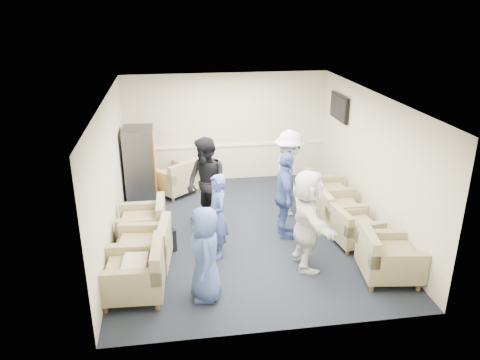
{
  "coord_description": "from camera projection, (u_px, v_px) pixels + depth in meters",
  "views": [
    {
      "loc": [
        -1.35,
        -8.2,
        4.36
      ],
      "look_at": [
        -0.08,
        0.2,
        1.04
      ],
      "focal_mm": 35.0,
      "sensor_mm": 36.0,
      "label": 1
    }
  ],
  "objects": [
    {
      "name": "pillow",
      "position": [
        135.0,
        264.0,
        7.13
      ],
      "size": [
        0.4,
        0.51,
        0.14
      ],
      "primitive_type": "cube",
      "rotation": [
        0.0,
        0.0,
        -1.64
      ],
      "color": "beige",
      "rests_on": "armchair_left_near"
    },
    {
      "name": "tv",
      "position": [
        339.0,
        107.0,
        10.58
      ],
      "size": [
        0.1,
        1.0,
        0.58
      ],
      "color": "black",
      "rests_on": "right_wall"
    },
    {
      "name": "back_wall",
      "position": [
        226.0,
        128.0,
        11.6
      ],
      "size": [
        5.0,
        0.02,
        2.7
      ],
      "primitive_type": "cube",
      "color": "beige",
      "rests_on": "floor"
    },
    {
      "name": "armchair_left_near",
      "position": [
        137.0,
        275.0,
        7.2
      ],
      "size": [
        0.99,
        0.99,
        0.76
      ],
      "rotation": [
        0.0,
        0.0,
        -1.63
      ],
      "color": "#897F58",
      "rests_on": "floor"
    },
    {
      "name": "armchair_right_far",
      "position": [
        325.0,
        195.0,
        10.13
      ],
      "size": [
        0.94,
        0.94,
        0.73
      ],
      "rotation": [
        0.0,
        0.0,
        1.54
      ],
      "color": "#897F58",
      "rests_on": "floor"
    },
    {
      "name": "person_front_right",
      "position": [
        307.0,
        220.0,
        7.84
      ],
      "size": [
        0.54,
        1.65,
        1.77
      ],
      "primitive_type": "imported",
      "rotation": [
        0.0,
        0.0,
        1.58
      ],
      "color": "white",
      "rests_on": "floor"
    },
    {
      "name": "armchair_left_far",
      "position": [
        145.0,
        224.0,
        8.87
      ],
      "size": [
        0.9,
        0.9,
        0.7
      ],
      "rotation": [
        0.0,
        0.0,
        -1.59
      ],
      "color": "#897F58",
      "rests_on": "floor"
    },
    {
      "name": "backpack",
      "position": [
        167.0,
        238.0,
        8.54
      ],
      "size": [
        0.35,
        0.3,
        0.51
      ],
      "rotation": [
        0.0,
        0.0,
        0.35
      ],
      "color": "black",
      "rests_on": "floor"
    },
    {
      "name": "armchair_right_midnear",
      "position": [
        353.0,
        229.0,
        8.75
      ],
      "size": [
        0.89,
        0.89,
        0.63
      ],
      "rotation": [
        0.0,
        0.0,
        1.7
      ],
      "color": "#897F58",
      "rests_on": "floor"
    },
    {
      "name": "ceiling",
      "position": [
        246.0,
        97.0,
        8.35
      ],
      "size": [
        6.0,
        6.0,
        0.0
      ],
      "primitive_type": "plane",
      "rotation": [
        3.14,
        0.0,
        0.0
      ],
      "color": "white",
      "rests_on": "back_wall"
    },
    {
      "name": "person_front_left",
      "position": [
        205.0,
        254.0,
        7.03
      ],
      "size": [
        0.49,
        0.75,
        1.52
      ],
      "primitive_type": "imported",
      "rotation": [
        0.0,
        0.0,
        -1.58
      ],
      "color": "#3F5597",
      "rests_on": "floor"
    },
    {
      "name": "armchair_right_midfar",
      "position": [
        337.0,
        211.0,
        9.44
      ],
      "size": [
        0.86,
        0.86,
        0.68
      ],
      "rotation": [
        0.0,
        0.0,
        1.58
      ],
      "color": "#897F58",
      "rests_on": "floor"
    },
    {
      "name": "person_back_left",
      "position": [
        207.0,
        184.0,
        9.18
      ],
      "size": [
        1.1,
        1.15,
        1.88
      ],
      "primitive_type": "imported",
      "rotation": [
        0.0,
        0.0,
        -0.98
      ],
      "color": "black",
      "rests_on": "floor"
    },
    {
      "name": "right_wall",
      "position": [
        371.0,
        162.0,
        9.19
      ],
      "size": [
        0.02,
        6.0,
        2.7
      ],
      "primitive_type": "cube",
      "color": "beige",
      "rests_on": "floor"
    },
    {
      "name": "person_mid_right",
      "position": [
        285.0,
        196.0,
        8.87
      ],
      "size": [
        0.51,
        1.03,
        1.71
      ],
      "primitive_type": "imported",
      "rotation": [
        0.0,
        0.0,
        1.48
      ],
      "color": "#3F5597",
      "rests_on": "floor"
    },
    {
      "name": "armchair_right_near",
      "position": [
        386.0,
        258.0,
        7.68
      ],
      "size": [
        1.03,
        1.03,
        0.74
      ],
      "rotation": [
        0.0,
        0.0,
        1.44
      ],
      "color": "#897F58",
      "rests_on": "floor"
    },
    {
      "name": "front_wall",
      "position": [
        283.0,
        246.0,
        6.07
      ],
      "size": [
        5.0,
        0.02,
        2.7
      ],
      "primitive_type": "cube",
      "color": "beige",
      "rests_on": "floor"
    },
    {
      "name": "person_back_right",
      "position": [
        289.0,
        173.0,
        9.83
      ],
      "size": [
        0.74,
        1.22,
        1.84
      ],
      "primitive_type": "imported",
      "rotation": [
        0.0,
        0.0,
        1.52
      ],
      "color": "white",
      "rests_on": "floor"
    },
    {
      "name": "chair_rail",
      "position": [
        227.0,
        145.0,
        11.75
      ],
      "size": [
        4.98,
        0.04,
        0.06
      ],
      "primitive_type": "cube",
      "color": "white",
      "rests_on": "back_wall"
    },
    {
      "name": "left_wall",
      "position": [
        110.0,
        175.0,
        8.49
      ],
      "size": [
        0.02,
        6.0,
        2.7
      ],
      "primitive_type": "cube",
      "color": "beige",
      "rests_on": "floor"
    },
    {
      "name": "armchair_left_mid",
      "position": [
        146.0,
        250.0,
        7.93
      ],
      "size": [
        1.02,
        1.02,
        0.74
      ],
      "rotation": [
        0.0,
        0.0,
        -1.69
      ],
      "color": "#897F58",
      "rests_on": "floor"
    },
    {
      "name": "armchair_corner",
      "position": [
        176.0,
        180.0,
        11.02
      ],
      "size": [
        1.27,
        1.27,
        0.72
      ],
      "rotation": [
        0.0,
        0.0,
        3.84
      ],
      "color": "#897F58",
      "rests_on": "floor"
    },
    {
      "name": "vending_machine",
      "position": [
        140.0,
        164.0,
        10.62
      ],
      "size": [
        0.68,
        0.8,
        1.68
      ],
      "color": "#4F5057",
      "rests_on": "floor"
    },
    {
      "name": "person_mid_left",
      "position": [
        217.0,
        216.0,
        8.23
      ],
      "size": [
        0.47,
        0.62,
        1.55
      ],
      "primitive_type": "imported",
      "rotation": [
        0.0,
        0.0,
        -1.38
      ],
      "color": "#3F5597",
      "rests_on": "floor"
    },
    {
      "name": "floor",
      "position": [
        246.0,
        232.0,
        9.33
      ],
      "size": [
        6.0,
        6.0,
        0.0
      ],
      "primitive_type": "plane",
      "color": "black",
      "rests_on": "ground"
    }
  ]
}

